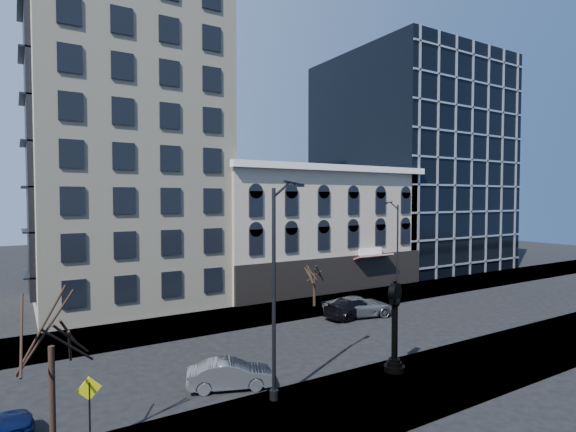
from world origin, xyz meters
TOP-DOWN VIEW (x-y plane):
  - ground at (0.00, 0.00)m, footprint 160.00×160.00m
  - sidewalk_far at (0.00, 8.00)m, footprint 160.00×6.00m
  - sidewalk_near at (0.00, -8.00)m, footprint 160.00×6.00m
  - cream_tower at (-6.11, 18.88)m, footprint 15.90×15.40m
  - victorian_row at (12.00, 15.89)m, footprint 22.60×11.19m
  - glass_office at (32.00, 20.91)m, footprint 20.00×20.15m
  - street_clock at (2.24, -6.39)m, footprint 1.11×1.11m
  - street_lamp_near at (-4.18, -5.73)m, footprint 2.51×1.19m
  - street_lamp_far at (14.97, 6.64)m, footprint 2.34×0.55m
  - bare_tree_near at (-13.84, -7.18)m, footprint 4.08×4.08m
  - bare_tree_far at (6.87, 7.67)m, footprint 2.56×2.56m
  - warning_sign at (-12.58, -6.00)m, footprint 0.87×0.09m
  - car_near_b at (-5.94, -3.57)m, footprint 4.42×2.82m
  - car_far_a at (8.23, 3.48)m, footprint 6.00×3.72m
  - car_far_b at (7.64, 3.49)m, footprint 5.26×2.54m

SIDE VIEW (x-z plane):
  - ground at x=0.00m, z-range 0.00..0.00m
  - sidewalk_far at x=0.00m, z-range 0.00..0.12m
  - sidewalk_near at x=0.00m, z-range 0.00..0.12m
  - car_near_b at x=-5.94m, z-range 0.00..1.38m
  - car_far_b at x=7.64m, z-range 0.00..1.48m
  - car_far_a at x=8.23m, z-range 0.00..1.55m
  - warning_sign at x=-12.58m, z-range 0.62..3.30m
  - street_clock at x=2.24m, z-range -0.11..4.77m
  - bare_tree_far at x=6.87m, z-range 1.23..5.62m
  - bare_tree_near at x=-13.84m, z-range 1.91..8.92m
  - victorian_row at x=12.00m, z-range -0.25..12.25m
  - street_lamp_far at x=14.97m, z-range 2.42..11.47m
  - street_lamp_near at x=-4.18m, z-range 2.71..12.87m
  - glass_office at x=32.00m, z-range 0.00..28.00m
  - cream_tower at x=-6.11m, z-range -1.93..40.57m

